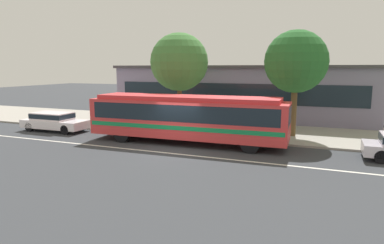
# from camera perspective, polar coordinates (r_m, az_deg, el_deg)

# --- Properties ---
(ground_plane) EXTENTS (120.00, 120.00, 0.00)m
(ground_plane) POSITION_cam_1_polar(r_m,az_deg,el_deg) (18.08, -3.02, -4.74)
(ground_plane) COLOR #35383D
(sidewalk_slab) EXTENTS (60.00, 8.00, 0.12)m
(sidewalk_slab) POSITION_cam_1_polar(r_m,az_deg,el_deg) (24.52, 3.87, -0.87)
(sidewalk_slab) COLOR #9E988D
(sidewalk_slab) RESTS_ON ground_plane
(lane_stripe_center) EXTENTS (56.00, 0.16, 0.01)m
(lane_stripe_center) POSITION_cam_1_polar(r_m,az_deg,el_deg) (17.38, -4.13, -5.32)
(lane_stripe_center) COLOR silver
(lane_stripe_center) RESTS_ON ground_plane
(transit_bus) EXTENTS (11.62, 2.86, 2.77)m
(transit_bus) POSITION_cam_1_polar(r_m,az_deg,el_deg) (19.30, -0.91, 1.06)
(transit_bus) COLOR red
(transit_bus) RESTS_ON ground_plane
(sedan_behind_bus) EXTENTS (4.71, 1.88, 1.29)m
(sedan_behind_bus) POSITION_cam_1_polar(r_m,az_deg,el_deg) (25.14, -22.53, 0.22)
(sedan_behind_bus) COLOR white
(sedan_behind_bus) RESTS_ON ground_plane
(pedestrian_waiting_near_sign) EXTENTS (0.34, 0.34, 1.72)m
(pedestrian_waiting_near_sign) POSITION_cam_1_polar(r_m,az_deg,el_deg) (22.03, 2.15, 0.79)
(pedestrian_waiting_near_sign) COLOR #3B3838
(pedestrian_waiting_near_sign) RESTS_ON sidewalk_slab
(bus_stop_sign) EXTENTS (0.16, 0.43, 2.57)m
(bus_stop_sign) POSITION_cam_1_polar(r_m,az_deg,el_deg) (20.02, 11.55, 1.61)
(bus_stop_sign) COLOR gray
(bus_stop_sign) RESTS_ON sidewalk_slab
(street_tree_near_stop) EXTENTS (4.12, 4.12, 6.71)m
(street_tree_near_stop) POSITION_cam_1_polar(r_m,az_deg,el_deg) (24.07, -2.20, 10.18)
(street_tree_near_stop) COLOR brown
(street_tree_near_stop) RESTS_ON sidewalk_slab
(street_tree_mid_block) EXTENTS (3.84, 3.84, 6.55)m
(street_tree_mid_block) POSITION_cam_1_polar(r_m,az_deg,el_deg) (21.66, 17.36, 9.79)
(street_tree_mid_block) COLOR brown
(street_tree_mid_block) RESTS_ON sidewalk_slab
(station_building) EXTENTS (21.71, 7.74, 4.56)m
(station_building) POSITION_cam_1_polar(r_m,az_deg,el_deg) (30.03, 8.60, 5.20)
(station_building) COLOR gray
(station_building) RESTS_ON ground_plane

